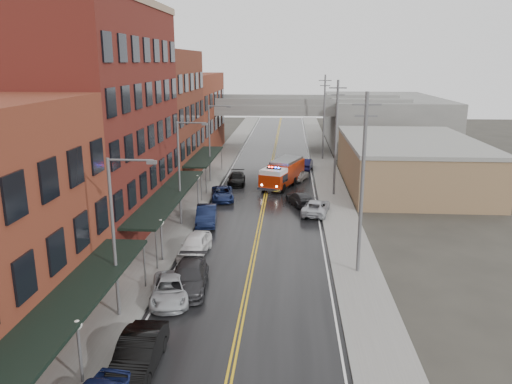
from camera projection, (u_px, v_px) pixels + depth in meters
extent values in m
cube|color=black|center=(263.00, 207.00, 48.56)|extent=(11.00, 160.00, 0.02)
cube|color=slate|center=(189.00, 205.00, 49.04)|extent=(3.00, 160.00, 0.15)
cube|color=slate|center=(339.00, 208.00, 48.05)|extent=(3.00, 160.00, 0.15)
cube|color=gray|center=(206.00, 206.00, 48.93)|extent=(0.30, 160.00, 0.15)
cube|color=gray|center=(322.00, 208.00, 48.16)|extent=(0.30, 160.00, 0.15)
cube|color=#531716|center=(95.00, 122.00, 40.43)|extent=(9.00, 20.00, 18.00)
cube|color=brown|center=(154.00, 117.00, 57.69)|extent=(9.00, 15.00, 15.00)
cube|color=maroon|center=(186.00, 115.00, 74.96)|extent=(9.00, 20.00, 12.00)
cube|color=olive|center=(409.00, 164.00, 56.49)|extent=(14.00, 22.00, 5.00)
cube|color=slate|center=(382.00, 121.00, 84.92)|extent=(18.00, 30.00, 8.00)
cube|color=black|center=(72.00, 300.00, 23.23)|extent=(2.60, 16.00, 0.18)
cylinder|color=slate|center=(144.00, 266.00, 30.86)|extent=(0.10, 0.10, 3.00)
cube|color=black|center=(169.00, 195.00, 41.56)|extent=(2.60, 18.00, 0.18)
cylinder|color=slate|center=(156.00, 250.00, 33.56)|extent=(0.10, 0.10, 3.00)
cylinder|color=slate|center=(201.00, 187.00, 50.16)|extent=(0.10, 0.10, 3.00)
cube|color=black|center=(205.00, 156.00, 58.44)|extent=(2.60, 13.00, 0.18)
cylinder|color=slate|center=(206.00, 181.00, 52.86)|extent=(0.10, 0.10, 3.00)
cylinder|color=slate|center=(222.00, 159.00, 64.63)|extent=(0.10, 0.10, 3.00)
cylinder|color=#59595B|center=(80.00, 356.00, 21.63)|extent=(0.14, 0.14, 2.80)
sphere|color=silver|center=(77.00, 325.00, 21.25)|extent=(0.44, 0.44, 0.44)
cylinder|color=#59595B|center=(162.00, 243.00, 35.14)|extent=(0.14, 0.14, 2.80)
sphere|color=silver|center=(161.00, 223.00, 34.76)|extent=(0.44, 0.44, 0.44)
cylinder|color=#59595B|center=(198.00, 192.00, 48.64)|extent=(0.14, 0.14, 2.80)
sphere|color=silver|center=(197.00, 177.00, 48.26)|extent=(0.44, 0.44, 0.44)
cylinder|color=#59595B|center=(114.00, 241.00, 26.66)|extent=(0.18, 0.18, 9.00)
cylinder|color=#59595B|center=(130.00, 160.00, 25.46)|extent=(2.40, 0.12, 0.12)
cube|color=#59595B|center=(152.00, 162.00, 25.41)|extent=(0.50, 0.22, 0.18)
cylinder|color=#59595B|center=(179.00, 175.00, 42.09)|extent=(0.18, 0.18, 9.00)
cylinder|color=#59595B|center=(192.00, 123.00, 40.90)|extent=(2.40, 0.12, 0.12)
cube|color=#59595B|center=(205.00, 124.00, 40.85)|extent=(0.50, 0.22, 0.18)
cylinder|color=#59595B|center=(210.00, 144.00, 57.53)|extent=(0.18, 0.18, 9.00)
cylinder|color=#59595B|center=(219.00, 106.00, 56.33)|extent=(2.40, 0.12, 0.12)
cube|color=#59595B|center=(229.00, 107.00, 56.28)|extent=(0.50, 0.22, 0.18)
cylinder|color=#59595B|center=(362.00, 186.00, 32.08)|extent=(0.24, 0.24, 12.00)
cube|color=#59595B|center=(367.00, 105.00, 30.76)|extent=(1.80, 0.12, 0.12)
cube|color=#59595B|center=(366.00, 116.00, 30.94)|extent=(1.40, 0.12, 0.12)
cylinder|color=#59595B|center=(336.00, 139.00, 51.38)|extent=(0.24, 0.24, 12.00)
cube|color=#59595B|center=(338.00, 88.00, 50.06)|extent=(1.80, 0.12, 0.12)
cube|color=#59595B|center=(338.00, 95.00, 50.23)|extent=(1.40, 0.12, 0.12)
cylinder|color=#59595B|center=(324.00, 118.00, 70.67)|extent=(0.24, 0.24, 12.00)
cube|color=#59595B|center=(325.00, 80.00, 69.35)|extent=(1.80, 0.12, 0.12)
cube|color=#59595B|center=(325.00, 86.00, 69.53)|extent=(1.40, 0.12, 0.12)
cube|color=slate|center=(275.00, 108.00, 77.72)|extent=(40.00, 10.00, 1.50)
cube|color=slate|center=(206.00, 131.00, 79.42)|extent=(1.60, 8.00, 6.00)
cube|color=slate|center=(345.00, 133.00, 77.93)|extent=(1.60, 8.00, 6.00)
cube|color=#9C2107|center=(286.00, 171.00, 57.57)|extent=(4.25, 6.07, 2.12)
cube|color=#9C2107|center=(274.00, 180.00, 54.17)|extent=(3.26, 3.32, 1.51)
cube|color=silver|center=(274.00, 171.00, 53.91)|extent=(3.07, 3.09, 0.50)
cube|color=black|center=(274.00, 177.00, 54.27)|extent=(2.94, 2.38, 0.81)
cube|color=slate|center=(287.00, 160.00, 57.26)|extent=(3.88, 5.60, 0.30)
cube|color=black|center=(274.00, 168.00, 53.83)|extent=(1.61, 0.81, 0.14)
sphere|color=#FF0C0C|center=(269.00, 167.00, 54.03)|extent=(0.20, 0.20, 0.20)
sphere|color=#1933FF|center=(279.00, 168.00, 53.59)|extent=(0.20, 0.20, 0.20)
cylinder|color=black|center=(264.00, 186.00, 54.71)|extent=(1.07, 0.67, 1.01)
cylinder|color=black|center=(283.00, 188.00, 53.84)|extent=(1.07, 0.67, 1.01)
cylinder|color=black|center=(276.00, 180.00, 57.83)|extent=(1.07, 0.67, 1.01)
cylinder|color=black|center=(294.00, 181.00, 56.96)|extent=(1.07, 0.67, 1.01)
cylinder|color=black|center=(284.00, 175.00, 60.05)|extent=(1.07, 0.67, 1.01)
cylinder|color=black|center=(301.00, 177.00, 59.18)|extent=(1.07, 0.67, 1.01)
imported|color=black|center=(139.00, 354.00, 22.82)|extent=(1.81, 5.02, 1.65)
imported|color=#A7ABAF|center=(170.00, 290.00, 29.59)|extent=(3.02, 5.10, 1.33)
imported|color=#28282A|center=(189.00, 277.00, 31.03)|extent=(2.60, 5.49, 1.55)
imported|color=white|center=(195.00, 245.00, 36.54)|extent=(2.16, 4.68, 1.56)
imported|color=black|center=(206.00, 215.00, 43.48)|extent=(2.21, 4.97, 1.58)
imported|color=#131E49|center=(222.00, 194.00, 51.07)|extent=(2.94, 5.06, 1.32)
imported|color=black|center=(237.00, 179.00, 57.51)|extent=(2.13, 4.78, 1.36)
imported|color=#B0B2B8|center=(316.00, 207.00, 46.32)|extent=(3.09, 5.20, 1.36)
imported|color=#2A2A2D|center=(300.00, 198.00, 49.27)|extent=(3.30, 4.92, 1.32)
imported|color=silver|center=(299.00, 175.00, 59.53)|extent=(2.85, 4.33, 1.37)
imported|color=#0F0E33|center=(305.00, 164.00, 65.24)|extent=(2.20, 4.79, 1.52)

